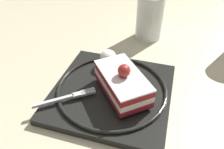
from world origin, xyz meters
The scene contains 6 objects.
ground_plane centered at (0.00, 0.00, 0.00)m, with size 2.40×2.40×0.00m, color beige.
dessert_plate centered at (0.01, -0.02, 0.01)m, with size 0.24×0.24×0.02m.
cake_slice centered at (0.03, -0.02, 0.04)m, with size 0.13×0.13×0.06m.
whipped_cream_dollop centered at (-0.03, 0.05, 0.04)m, with size 0.03×0.03×0.03m, color white.
fork centered at (-0.05, -0.08, 0.02)m, with size 0.09×0.08×0.00m.
drink_glass_far centered at (0.01, 0.23, 0.05)m, with size 0.07×0.07×0.11m.
Camera 1 is at (0.13, -0.31, 0.30)m, focal length 35.70 mm.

